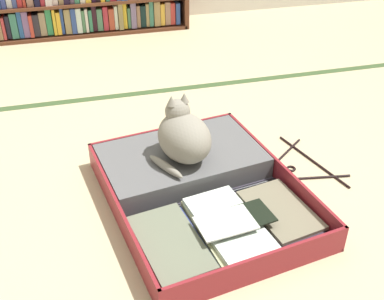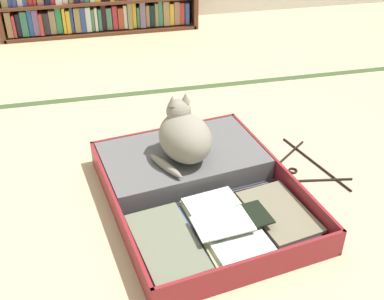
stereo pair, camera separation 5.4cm
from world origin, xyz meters
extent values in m
plane|color=#C8B78B|center=(0.00, 0.00, 0.00)|extent=(10.00, 10.00, 0.00)
cube|color=#3B532C|center=(0.00, 1.14, 0.00)|extent=(4.80, 0.05, 0.00)
cube|color=brown|center=(-0.14, 2.23, 0.01)|extent=(1.36, 0.29, 0.02)
cube|color=#96714F|center=(-0.77, 2.23, 0.12)|extent=(0.04, 0.25, 0.17)
cube|color=#BC393C|center=(-0.74, 2.22, 0.11)|extent=(0.02, 0.25, 0.15)
cube|color=black|center=(-0.71, 2.24, 0.11)|extent=(0.03, 0.25, 0.15)
cube|color=#387563|center=(-0.67, 2.23, 0.12)|extent=(0.04, 0.25, 0.17)
cube|color=#27528F|center=(-0.63, 2.23, 0.12)|extent=(0.03, 0.25, 0.18)
cube|color=slate|center=(-0.59, 2.23, 0.12)|extent=(0.04, 0.25, 0.18)
cube|color=#C13B2F|center=(-0.56, 2.22, 0.11)|extent=(0.02, 0.25, 0.15)
cube|color=#2B272F|center=(-0.53, 2.23, 0.11)|extent=(0.04, 0.25, 0.15)
cube|color=#947E5F|center=(-0.48, 2.24, 0.11)|extent=(0.04, 0.25, 0.16)
cube|color=#338955|center=(-0.44, 2.24, 0.12)|extent=(0.04, 0.25, 0.18)
cube|color=gold|center=(-0.40, 2.23, 0.12)|extent=(0.02, 0.25, 0.18)
cube|color=gold|center=(-0.37, 2.23, 0.11)|extent=(0.03, 0.25, 0.16)
cube|color=#2C4894|center=(-0.35, 2.24, 0.13)|extent=(0.02, 0.25, 0.19)
cube|color=#9B8556|center=(-0.31, 2.23, 0.12)|extent=(0.04, 0.25, 0.17)
cube|color=#30488F|center=(-0.27, 2.23, 0.12)|extent=(0.03, 0.25, 0.17)
cube|color=silver|center=(-0.24, 2.23, 0.12)|extent=(0.04, 0.25, 0.17)
cube|color=#4C7E57|center=(-0.21, 2.24, 0.11)|extent=(0.02, 0.25, 0.15)
cube|color=silver|center=(-0.18, 2.23, 0.12)|extent=(0.02, 0.25, 0.16)
cube|color=#35805D|center=(-0.16, 2.24, 0.11)|extent=(0.02, 0.25, 0.15)
cube|color=black|center=(-0.13, 2.24, 0.13)|extent=(0.03, 0.25, 0.19)
cube|color=#4A7A5B|center=(-0.09, 2.24, 0.11)|extent=(0.04, 0.25, 0.15)
cube|color=#AB2B38|center=(-0.05, 2.24, 0.12)|extent=(0.03, 0.25, 0.17)
cube|color=#B0422C|center=(-0.01, 2.24, 0.11)|extent=(0.04, 0.25, 0.15)
cube|color=silver|center=(0.02, 2.24, 0.12)|extent=(0.02, 0.25, 0.17)
cube|color=#908052|center=(0.06, 2.22, 0.13)|extent=(0.03, 0.25, 0.19)
cube|color=gold|center=(0.09, 2.24, 0.12)|extent=(0.03, 0.25, 0.18)
cube|color=#457851|center=(0.12, 2.24, 0.11)|extent=(0.02, 0.25, 0.15)
cube|color=slate|center=(0.15, 2.23, 0.12)|extent=(0.04, 0.25, 0.18)
cube|color=#997053|center=(0.18, 2.24, 0.11)|extent=(0.03, 0.25, 0.15)
cube|color=black|center=(0.22, 2.24, 0.11)|extent=(0.04, 0.25, 0.15)
cube|color=#927E4F|center=(0.25, 2.24, 0.12)|extent=(0.02, 0.25, 0.16)
cube|color=#3B7963|center=(0.28, 2.24, 0.13)|extent=(0.03, 0.25, 0.19)
cube|color=#A28350|center=(0.32, 2.23, 0.12)|extent=(0.04, 0.25, 0.17)
cube|color=gold|center=(0.36, 2.24, 0.11)|extent=(0.03, 0.25, 0.15)
cube|color=#9E755F|center=(0.40, 2.24, 0.12)|extent=(0.04, 0.25, 0.17)
cube|color=#B23430|center=(0.44, 2.24, 0.11)|extent=(0.03, 0.25, 0.16)
cube|color=#2A4588|center=(0.47, 2.23, 0.11)|extent=(0.03, 0.25, 0.16)
cube|color=maroon|center=(0.13, -0.09, 0.01)|extent=(0.74, 0.53, 0.01)
cube|color=maroon|center=(0.17, -0.30, 0.06)|extent=(0.68, 0.12, 0.11)
cube|color=maroon|center=(-0.20, -0.14, 0.06)|extent=(0.08, 0.43, 0.11)
cube|color=maroon|center=(0.47, -0.04, 0.06)|extent=(0.08, 0.43, 0.11)
cube|color=#504A5D|center=(0.13, -0.09, 0.02)|extent=(0.71, 0.51, 0.01)
cube|color=maroon|center=(0.07, 0.34, 0.01)|extent=(0.74, 0.53, 0.01)
cube|color=maroon|center=(0.03, 0.55, 0.06)|extent=(0.68, 0.12, 0.11)
cube|color=maroon|center=(-0.27, 0.29, 0.06)|extent=(0.08, 0.43, 0.11)
cube|color=maroon|center=(0.40, 0.39, 0.06)|extent=(0.08, 0.43, 0.11)
cube|color=#504A5D|center=(0.07, 0.34, 0.02)|extent=(0.71, 0.51, 0.01)
cylinder|color=black|center=(0.10, 0.12, 0.02)|extent=(0.66, 0.12, 0.02)
cube|color=slate|center=(-0.08, -0.12, 0.03)|extent=(0.26, 0.38, 0.02)
cube|color=navy|center=(-0.07, -0.12, 0.04)|extent=(0.25, 0.38, 0.02)
cube|color=slate|center=(-0.08, -0.12, 0.06)|extent=(0.25, 0.38, 0.02)
cube|color=#3D466D|center=(0.13, -0.09, 0.03)|extent=(0.24, 0.36, 0.02)
cube|color=tan|center=(0.12, -0.09, 0.05)|extent=(0.24, 0.39, 0.02)
cube|color=silver|center=(0.14, -0.09, 0.07)|extent=(0.26, 0.40, 0.02)
cube|color=#344A63|center=(0.35, -0.07, 0.03)|extent=(0.25, 0.35, 0.01)
cube|color=#302734|center=(0.34, -0.05, 0.04)|extent=(0.23, 0.35, 0.01)
cube|color=#7A725A|center=(0.35, -0.05, 0.05)|extent=(0.25, 0.35, 0.01)
cube|color=white|center=(0.11, -0.11, 0.10)|extent=(0.21, 0.16, 0.01)
cube|color=black|center=(0.17, -0.10, 0.10)|extent=(0.25, 0.17, 0.01)
cube|color=#5C5C5D|center=(0.07, 0.34, 0.06)|extent=(0.71, 0.50, 0.10)
cylinder|color=black|center=(-0.15, 0.51, 0.06)|extent=(0.02, 0.02, 0.10)
cylinder|color=black|center=(0.22, 0.56, 0.06)|extent=(0.02, 0.02, 0.10)
cube|color=yellow|center=(0.37, -0.26, 0.08)|extent=(0.04, 0.01, 0.02)
cube|color=#348C3A|center=(0.23, -0.28, 0.04)|extent=(0.03, 0.01, 0.03)
cube|color=white|center=(0.04, -0.31, 0.03)|extent=(0.04, 0.01, 0.02)
ellipsoid|color=gray|center=(0.07, 0.29, 0.21)|extent=(0.25, 0.30, 0.19)
ellipsoid|color=gray|center=(0.06, 0.37, 0.16)|extent=(0.16, 0.12, 0.10)
sphere|color=gray|center=(0.06, 0.35, 0.30)|extent=(0.10, 0.10, 0.10)
cone|color=gray|center=(0.09, 0.35, 0.35)|extent=(0.04, 0.04, 0.04)
cone|color=gray|center=(0.03, 0.34, 0.35)|extent=(0.04, 0.04, 0.04)
sphere|color=yellow|center=(0.07, 0.40, 0.30)|extent=(0.02, 0.02, 0.02)
sphere|color=yellow|center=(0.03, 0.39, 0.30)|extent=(0.02, 0.02, 0.02)
ellipsoid|color=gray|center=(-0.02, 0.23, 0.13)|extent=(0.12, 0.19, 0.03)
cylinder|color=black|center=(0.65, 0.28, 0.01)|extent=(0.13, 0.44, 0.01)
cylinder|color=black|center=(0.63, 0.16, 0.01)|extent=(0.25, 0.05, 0.01)
cylinder|color=black|center=(0.57, 0.37, 0.01)|extent=(0.20, 0.16, 0.01)
torus|color=black|center=(0.53, 0.25, 0.01)|extent=(0.05, 0.05, 0.01)
camera|label=1|loc=(-0.32, -1.29, 1.22)|focal=45.30mm
camera|label=2|loc=(-0.26, -1.30, 1.22)|focal=45.30mm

